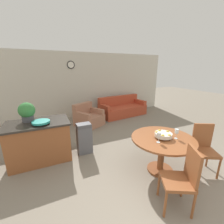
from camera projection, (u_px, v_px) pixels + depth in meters
name	position (u px, v px, depth m)	size (l,w,h in m)	color
ground_plane	(177.00, 214.00, 2.19)	(24.00, 24.00, 0.00)	gray
wall_back	(83.00, 85.00, 6.46)	(8.00, 0.09, 2.70)	beige
dining_table	(162.00, 145.00, 2.97)	(1.23, 1.23, 0.74)	brown
dining_chair_near_left	(183.00, 177.00, 2.17)	(0.57, 0.57, 0.98)	brown
dining_chair_near_right	(204.00, 146.00, 3.01)	(0.57, 0.57, 0.98)	brown
fruit_bowl	(163.00, 135.00, 2.91)	(0.33, 0.33, 0.13)	silver
wine_glass_left	(159.00, 135.00, 2.70)	(0.07, 0.07, 0.20)	silver
wine_glass_right	(177.00, 132.00, 2.86)	(0.07, 0.07, 0.20)	silver
kitchen_island	(40.00, 141.00, 3.39)	(1.31, 0.79, 0.92)	brown
teal_bowl	(41.00, 122.00, 3.15)	(0.36, 0.36, 0.07)	teal
potted_plant	(27.00, 111.00, 3.26)	(0.34, 0.34, 0.42)	#4C4C51
trash_bin	(84.00, 138.00, 3.71)	(0.35, 0.26, 0.77)	#56565B
couch	(122.00, 109.00, 6.77)	(2.18, 1.17, 0.84)	#B24228
armchair	(88.00, 118.00, 5.55)	(1.15, 1.14, 0.80)	#A87056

